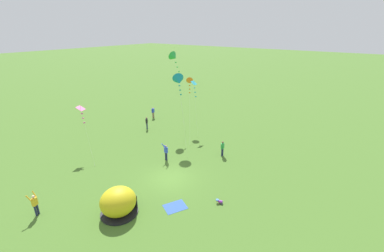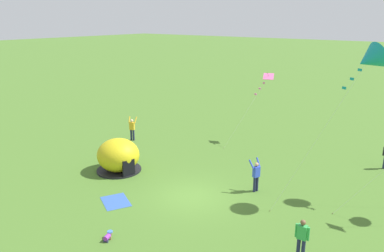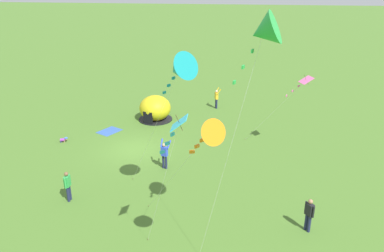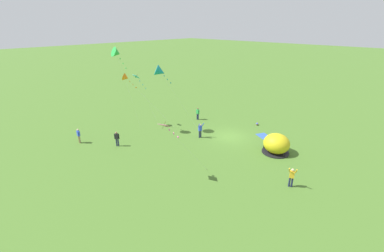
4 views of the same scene
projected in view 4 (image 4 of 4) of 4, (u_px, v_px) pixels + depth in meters
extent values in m
plane|color=#477028|center=(230.00, 136.00, 30.87)|extent=(300.00, 300.00, 0.00)
ellipsoid|color=gold|center=(276.00, 144.00, 26.68)|extent=(2.70, 2.60, 2.10)
cylinder|color=black|center=(275.00, 152.00, 27.06)|extent=(2.81, 2.81, 0.10)
cube|color=black|center=(267.00, 143.00, 27.87)|extent=(0.31, 0.81, 1.10)
cube|color=#3359A5|center=(264.00, 136.00, 31.00)|extent=(2.11, 1.94, 0.01)
cylinder|color=purple|center=(257.00, 124.00, 34.29)|extent=(0.31, 0.37, 0.22)
sphere|color=#9E7051|center=(257.00, 124.00, 34.06)|extent=(0.19, 0.19, 0.19)
cylinder|color=#3F72CC|center=(257.00, 124.00, 34.02)|extent=(0.24, 0.24, 0.06)
cylinder|color=#9E7051|center=(258.00, 125.00, 34.18)|extent=(0.07, 0.07, 0.17)
cylinder|color=#9E7051|center=(256.00, 125.00, 34.26)|extent=(0.07, 0.07, 0.17)
cylinder|color=navy|center=(258.00, 124.00, 34.40)|extent=(0.09, 0.09, 0.13)
cylinder|color=navy|center=(257.00, 124.00, 34.46)|extent=(0.09, 0.09, 0.13)
cylinder|color=#1E2347|center=(117.00, 142.00, 28.35)|extent=(0.15, 0.15, 0.88)
cylinder|color=#1E2347|center=(118.00, 142.00, 28.33)|extent=(0.15, 0.15, 0.88)
cube|color=black|center=(117.00, 136.00, 28.06)|extent=(0.45, 0.42, 0.60)
sphere|color=#9E7051|center=(116.00, 133.00, 27.90)|extent=(0.22, 0.22, 0.22)
cylinder|color=black|center=(115.00, 136.00, 28.09)|extent=(0.09, 0.09, 0.58)
cylinder|color=black|center=(119.00, 136.00, 28.03)|extent=(0.09, 0.09, 0.58)
cylinder|color=#1E2347|center=(292.00, 182.00, 21.26)|extent=(0.15, 0.15, 0.88)
cylinder|color=#1E2347|center=(289.00, 182.00, 21.32)|extent=(0.15, 0.15, 0.88)
cube|color=gold|center=(292.00, 174.00, 21.01)|extent=(0.44, 0.37, 0.60)
sphere|color=beige|center=(293.00, 170.00, 20.85)|extent=(0.22, 0.22, 0.22)
cylinder|color=gold|center=(296.00, 171.00, 20.62)|extent=(0.28, 0.37, 0.50)
cylinder|color=gold|center=(289.00, 170.00, 20.80)|extent=(0.17, 0.39, 0.50)
cylinder|color=#8C7251|center=(79.00, 139.00, 29.15)|extent=(0.15, 0.15, 0.88)
cylinder|color=#8C7251|center=(80.00, 140.00, 29.02)|extent=(0.15, 0.15, 0.88)
cube|color=blue|center=(78.00, 133.00, 28.81)|extent=(0.39, 0.25, 0.60)
sphere|color=beige|center=(78.00, 130.00, 28.65)|extent=(0.22, 0.22, 0.22)
cylinder|color=blue|center=(77.00, 133.00, 28.98)|extent=(0.09, 0.09, 0.58)
cylinder|color=blue|center=(79.00, 134.00, 28.65)|extent=(0.09, 0.09, 0.58)
cylinder|color=#1E2347|center=(201.00, 134.00, 30.51)|extent=(0.15, 0.15, 0.88)
cylinder|color=#1E2347|center=(199.00, 134.00, 30.42)|extent=(0.15, 0.15, 0.88)
cube|color=blue|center=(200.00, 128.00, 30.19)|extent=(0.34, 0.43, 0.60)
sphere|color=tan|center=(200.00, 125.00, 30.03)|extent=(0.22, 0.22, 0.22)
cylinder|color=blue|center=(203.00, 125.00, 30.01)|extent=(0.39, 0.14, 0.50)
cylinder|color=blue|center=(199.00, 125.00, 29.77)|extent=(0.38, 0.25, 0.50)
cylinder|color=#1E2347|center=(197.00, 116.00, 36.18)|extent=(0.15, 0.15, 0.88)
cylinder|color=#1E2347|center=(198.00, 117.00, 36.05)|extent=(0.15, 0.15, 0.88)
cube|color=green|center=(198.00, 112.00, 35.84)|extent=(0.39, 0.25, 0.60)
sphere|color=brown|center=(198.00, 109.00, 35.68)|extent=(0.22, 0.22, 0.22)
cylinder|color=green|center=(196.00, 111.00, 35.99)|extent=(0.09, 0.09, 0.58)
cylinder|color=green|center=(199.00, 112.00, 35.68)|extent=(0.09, 0.09, 0.58)
cylinder|color=silver|center=(187.00, 149.00, 22.27)|extent=(1.56, 3.66, 5.09)
cylinder|color=brown|center=(207.00, 169.00, 23.94)|extent=(0.03, 0.03, 0.06)
cube|color=pink|center=(164.00, 125.00, 20.58)|extent=(0.98, 0.94, 0.40)
cylinder|color=#332314|center=(164.00, 125.00, 20.58)|extent=(0.16, 0.34, 0.63)
cube|color=pink|center=(169.00, 130.00, 20.92)|extent=(0.20, 0.16, 0.12)
cube|color=pink|center=(174.00, 133.00, 21.20)|extent=(0.20, 0.16, 0.12)
cube|color=pink|center=(178.00, 137.00, 21.48)|extent=(0.21, 0.12, 0.12)
cylinder|color=silver|center=(130.00, 93.00, 30.96)|extent=(0.37, 2.09, 9.60)
cylinder|color=brown|center=(140.00, 128.00, 33.33)|extent=(0.03, 0.03, 0.06)
cone|color=green|center=(117.00, 53.00, 28.58)|extent=(1.34, 1.36, 1.37)
cube|color=green|center=(120.00, 59.00, 29.01)|extent=(0.21, 0.11, 0.12)
cube|color=green|center=(123.00, 63.00, 29.37)|extent=(0.21, 0.11, 0.12)
cube|color=green|center=(126.00, 68.00, 29.73)|extent=(0.21, 0.11, 0.12)
cylinder|color=silver|center=(148.00, 101.00, 33.24)|extent=(1.63, 1.85, 6.50)
cylinder|color=brown|center=(159.00, 124.00, 34.54)|extent=(0.03, 0.03, 0.06)
cube|color=#33B7D1|center=(136.00, 77.00, 31.92)|extent=(0.75, 0.62, 0.46)
cylinder|color=#332314|center=(136.00, 76.00, 31.92)|extent=(0.28, 0.31, 0.49)
cube|color=#33B7D1|center=(140.00, 81.00, 32.16)|extent=(0.21, 0.14, 0.12)
cube|color=#33B7D1|center=(143.00, 85.00, 32.37)|extent=(0.19, 0.18, 0.12)
cube|color=#33B7D1|center=(146.00, 88.00, 32.58)|extent=(0.18, 0.19, 0.12)
cylinder|color=silver|center=(151.00, 104.00, 32.44)|extent=(4.85, 3.60, 6.45)
cylinder|color=brown|center=(175.00, 128.00, 33.30)|extent=(0.03, 0.03, 0.06)
cone|color=orange|center=(126.00, 78.00, 31.57)|extent=(1.27, 1.27, 1.07)
cube|color=orange|center=(130.00, 81.00, 31.69)|extent=(0.20, 0.17, 0.12)
cube|color=orange|center=(133.00, 84.00, 31.79)|extent=(0.19, 0.17, 0.12)
cube|color=orange|center=(136.00, 87.00, 31.89)|extent=(0.12, 0.21, 0.12)
cylinder|color=silver|center=(180.00, 102.00, 31.14)|extent=(2.98, 3.45, 7.49)
cylinder|color=brown|center=(199.00, 130.00, 32.74)|extent=(0.03, 0.03, 0.06)
cone|color=teal|center=(160.00, 72.00, 29.53)|extent=(1.95, 1.97, 1.61)
cube|color=teal|center=(164.00, 76.00, 29.75)|extent=(0.21, 0.14, 0.12)
cube|color=teal|center=(167.00, 79.00, 29.94)|extent=(0.20, 0.15, 0.12)
cube|color=teal|center=(171.00, 83.00, 30.13)|extent=(0.21, 0.14, 0.12)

